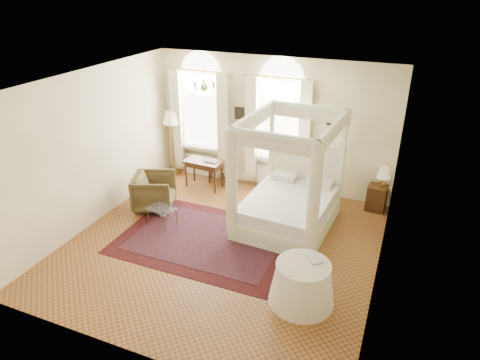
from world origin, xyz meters
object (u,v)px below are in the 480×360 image
object	(u,v)px
nightstand	(377,198)
coffee_table	(162,210)
stool	(216,166)
floor_lamp	(171,121)
writing_desk	(204,165)
armchair	(154,191)
side_table	(302,283)
canopy_bed	(288,203)

from	to	relation	value
nightstand	coffee_table	size ratio (longest dim) A/B	0.88
stool	floor_lamp	size ratio (longest dim) A/B	0.32
writing_desk	coffee_table	xyz separation A→B (m)	(0.01, -2.05, -0.25)
armchair	side_table	bearing A→B (deg)	-135.66
side_table	floor_lamp	bearing A→B (deg)	141.17
canopy_bed	coffee_table	size ratio (longest dim) A/B	3.57
nightstand	writing_desk	size ratio (longest dim) A/B	0.60
writing_desk	stool	bearing A→B (deg)	72.81
nightstand	stool	bearing A→B (deg)	-180.00
writing_desk	floor_lamp	world-z (taller)	floor_lamp
canopy_bed	coffee_table	xyz separation A→B (m)	(-2.53, -1.02, -0.19)
side_table	canopy_bed	bearing A→B (deg)	112.42
side_table	armchair	bearing A→B (deg)	155.45
armchair	side_table	distance (m)	4.43
stool	floor_lamp	xyz separation A→B (m)	(-1.30, 0.00, 1.08)
stool	side_table	distance (m)	4.99
stool	writing_desk	bearing A→B (deg)	-107.19
armchair	side_table	xyz separation A→B (m)	(4.03, -1.84, -0.05)
canopy_bed	stool	world-z (taller)	canopy_bed
armchair	canopy_bed	bearing A→B (deg)	-103.74
floor_lamp	writing_desk	bearing A→B (deg)	-20.98
stool	floor_lamp	distance (m)	1.69
armchair	coffee_table	xyz separation A→B (m)	(0.58, -0.61, -0.05)
writing_desk	floor_lamp	distance (m)	1.53
writing_desk	stool	size ratio (longest dim) A/B	1.77
coffee_table	floor_lamp	distance (m)	2.98
armchair	floor_lamp	world-z (taller)	floor_lamp
stool	armchair	bearing A→B (deg)	-110.67
stool	coffee_table	xyz separation A→B (m)	(-0.13, -2.49, -0.06)
coffee_table	canopy_bed	bearing A→B (deg)	21.88
armchair	writing_desk	bearing A→B (deg)	-42.82
nightstand	armchair	world-z (taller)	armchair
canopy_bed	armchair	bearing A→B (deg)	-172.64
nightstand	stool	distance (m)	4.11
nightstand	coffee_table	bearing A→B (deg)	-149.54
armchair	nightstand	bearing A→B (deg)	-89.80
nightstand	stool	size ratio (longest dim) A/B	1.07
nightstand	side_table	size ratio (longest dim) A/B	0.54
nightstand	coffee_table	xyz separation A→B (m)	(-4.24, -2.49, 0.07)
canopy_bed	side_table	distance (m)	2.43
stool	floor_lamp	world-z (taller)	floor_lamp
writing_desk	stool	distance (m)	0.50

